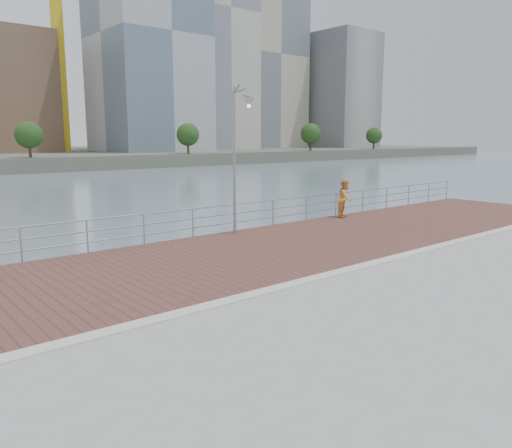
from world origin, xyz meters
TOP-DOWN VIEW (x-y plane):
  - water at (0.00, 0.00)m, footprint 400.00×400.00m
  - seawall at (0.00, -5.00)m, footprint 40.00×24.00m
  - brick_lane at (0.00, 3.60)m, footprint 40.00×6.80m
  - curb at (0.00, 0.00)m, footprint 40.00×0.40m
  - guardrail at (0.00, 7.00)m, footprint 39.06×0.06m
  - street_lamp at (2.66, 6.10)m, footprint 0.40×1.16m
  - bystander at (9.18, 6.39)m, footprint 1.06×0.96m
  - skyline at (30.08, 104.68)m, footprint 233.00×41.00m
  - shoreline_trees at (16.30, 77.00)m, footprint 169.74×5.08m

SIDE VIEW (x-z plane):
  - water at x=0.00m, z-range -2.00..-2.00m
  - seawall at x=0.00m, z-range -2.00..0.00m
  - brick_lane at x=0.00m, z-range 0.00..0.02m
  - curb at x=0.00m, z-range 0.00..0.06m
  - guardrail at x=0.00m, z-range 0.13..1.25m
  - bystander at x=9.18m, z-range 0.02..1.81m
  - street_lamp at x=2.66m, z-range 1.16..6.64m
  - shoreline_trees at x=16.30m, z-range 0.99..7.76m
  - skyline at x=30.08m, z-range -10.80..61.00m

